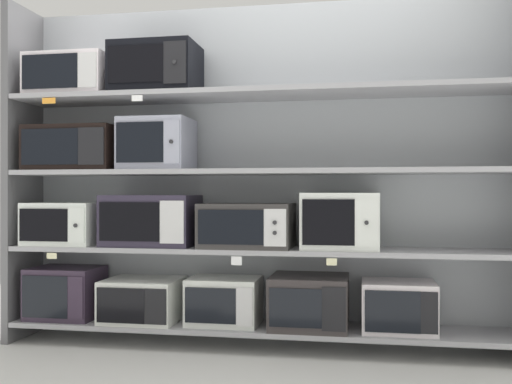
# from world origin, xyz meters

# --- Properties ---
(back_panel) EXTENTS (3.25, 0.04, 2.16)m
(back_panel) POSITION_xyz_m (0.00, 0.23, 1.08)
(back_panel) COLOR #9EA3A8
(back_panel) RESTS_ON ground
(upright_left) EXTENTS (0.05, 0.42, 2.16)m
(upright_left) POSITION_xyz_m (-1.55, 0.00, 1.08)
(upright_left) COLOR #5B5B5E
(upright_left) RESTS_ON ground
(shelf_0) EXTENTS (3.05, 0.42, 0.03)m
(shelf_0) POSITION_xyz_m (0.00, 0.00, 0.12)
(shelf_0) COLOR #99999E
(shelf_0) RESTS_ON ground
(microwave_0) EXTENTS (0.43, 0.36, 0.33)m
(microwave_0) POSITION_xyz_m (-1.25, -0.00, 0.30)
(microwave_0) COLOR #322637
(microwave_0) RESTS_ON shelf_0
(microwave_1) EXTENTS (0.46, 0.41, 0.26)m
(microwave_1) POSITION_xyz_m (-0.72, -0.00, 0.27)
(microwave_1) COLOR silver
(microwave_1) RESTS_ON shelf_0
(microwave_2) EXTENTS (0.43, 0.34, 0.28)m
(microwave_2) POSITION_xyz_m (-0.20, -0.00, 0.28)
(microwave_2) COLOR silver
(microwave_2) RESTS_ON shelf_0
(microwave_3) EXTENTS (0.46, 0.43, 0.31)m
(microwave_3) POSITION_xyz_m (0.33, -0.00, 0.29)
(microwave_3) COLOR #332D2D
(microwave_3) RESTS_ON shelf_0
(microwave_4) EXTENTS (0.42, 0.35, 0.29)m
(microwave_4) POSITION_xyz_m (0.85, -0.00, 0.28)
(microwave_4) COLOR silver
(microwave_4) RESTS_ON shelf_0
(shelf_1) EXTENTS (3.05, 0.42, 0.03)m
(shelf_1) POSITION_xyz_m (0.00, 0.00, 0.60)
(shelf_1) COLOR #99999E
(microwave_5) EXTENTS (0.45, 0.43, 0.27)m
(microwave_5) POSITION_xyz_m (-1.24, -0.00, 0.75)
(microwave_5) COLOR silver
(microwave_5) RESTS_ON shelf_1
(microwave_6) EXTENTS (0.56, 0.38, 0.32)m
(microwave_6) POSITION_xyz_m (-0.67, -0.00, 0.77)
(microwave_6) COLOR #2C2638
(microwave_6) RESTS_ON shelf_1
(microwave_7) EXTENTS (0.55, 0.43, 0.27)m
(microwave_7) POSITION_xyz_m (-0.05, -0.00, 0.75)
(microwave_7) COLOR #32302F
(microwave_7) RESTS_ON shelf_1
(microwave_8) EXTENTS (0.45, 0.39, 0.33)m
(microwave_8) POSITION_xyz_m (0.51, -0.00, 0.78)
(microwave_8) COLOR silver
(microwave_8) RESTS_ON shelf_1
(price_tag_0) EXTENTS (0.07, 0.00, 0.04)m
(price_tag_0) POSITION_xyz_m (-1.23, -0.21, 0.56)
(price_tag_0) COLOR beige
(price_tag_1) EXTENTS (0.06, 0.00, 0.05)m
(price_tag_1) POSITION_xyz_m (-0.08, -0.21, 0.55)
(price_tag_1) COLOR white
(price_tag_2) EXTENTS (0.06, 0.00, 0.04)m
(price_tag_2) POSITION_xyz_m (0.47, -0.21, 0.56)
(price_tag_2) COLOR beige
(shelf_2) EXTENTS (3.05, 0.42, 0.03)m
(shelf_2) POSITION_xyz_m (0.00, 0.00, 1.07)
(shelf_2) COLOR #99999E
(microwave_9) EXTENTS (0.58, 0.40, 0.28)m
(microwave_9) POSITION_xyz_m (-1.18, -0.00, 1.23)
(microwave_9) COLOR black
(microwave_9) RESTS_ON shelf_2
(microwave_10) EXTENTS (0.42, 0.37, 0.32)m
(microwave_10) POSITION_xyz_m (-0.63, -0.00, 1.25)
(microwave_10) COLOR #989BAE
(microwave_10) RESTS_ON shelf_2
(shelf_3) EXTENTS (3.05, 0.42, 0.03)m
(shelf_3) POSITION_xyz_m (0.00, 0.00, 1.55)
(shelf_3) COLOR #99999E
(microwave_11) EXTENTS (0.52, 0.38, 0.27)m
(microwave_11) POSITION_xyz_m (-1.20, -0.00, 1.69)
(microwave_11) COLOR silver
(microwave_11) RESTS_ON shelf_3
(microwave_12) EXTENTS (0.52, 0.38, 0.32)m
(microwave_12) POSITION_xyz_m (-0.64, -0.00, 1.72)
(microwave_12) COLOR black
(microwave_12) RESTS_ON shelf_3
(price_tag_3) EXTENTS (0.09, 0.00, 0.04)m
(price_tag_3) POSITION_xyz_m (-1.25, -0.21, 1.51)
(price_tag_3) COLOR orange
(price_tag_4) EXTENTS (0.07, 0.00, 0.04)m
(price_tag_4) POSITION_xyz_m (-0.68, -0.21, 1.51)
(price_tag_4) COLOR white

